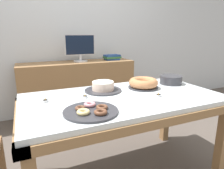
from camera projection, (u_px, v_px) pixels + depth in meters
The scene contains 12 objects.
wall_back at pixel (71, 27), 2.97m from camera, with size 8.00×0.10×2.60m, color silver.
dining_table at pixel (124, 107), 1.59m from camera, with size 1.57×0.84×0.73m.
sideboard at pixel (78, 90), 2.92m from camera, with size 1.60×0.44×0.81m.
computer_monitor at pixel (80, 48), 2.79m from camera, with size 0.42×0.20×0.38m.
book_stack at pixel (112, 57), 3.02m from camera, with size 0.24×0.17×0.08m.
cake_chocolate_round at pixel (103, 87), 1.69m from camera, with size 0.31×0.31×0.08m.
cake_golden_bundt at pixel (143, 83), 1.79m from camera, with size 0.27×0.27×0.09m.
pastry_platter at pixel (91, 111), 1.24m from camera, with size 0.34×0.34×0.04m.
plate_stack at pixel (171, 80), 1.94m from camera, with size 0.21×0.21×0.08m.
tealight_centre at pixel (45, 101), 1.43m from camera, with size 0.04×0.04×0.04m.
tealight_right_edge at pixel (85, 97), 1.52m from camera, with size 0.04×0.04×0.04m.
tealight_near_cakes at pixel (158, 95), 1.55m from camera, with size 0.04×0.04×0.04m.
Camera 1 is at (-0.69, -1.33, 1.20)m, focal length 32.00 mm.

